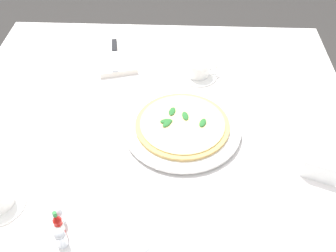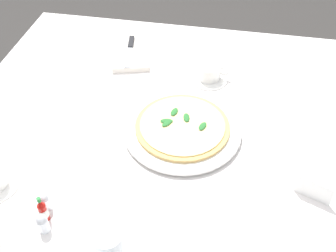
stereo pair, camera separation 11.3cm
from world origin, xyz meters
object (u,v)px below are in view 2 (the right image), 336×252
Objects in this scene: water_glass_left_edge at (110,248)px; dinner_knife at (130,50)px; coffee_cup_near_left at (210,73)px; pepper_shaker at (45,202)px; pizza_plate at (182,129)px; menu_card at (314,190)px; napkin_folded at (130,53)px; hot_sauce_bottle at (43,211)px; pizza at (182,126)px; salt_shaker at (43,224)px.

dinner_knife is (-0.77, -0.16, -0.02)m from water_glass_left_edge.
coffee_cup_near_left and pepper_shaker have the same top height.
menu_card is (0.17, 0.35, 0.02)m from pizza_plate.
coffee_cup_near_left is 0.31m from dinner_knife.
pepper_shaker is at bearing -18.53° from napkin_folded.
water_glass_left_edge is 1.20× the size of menu_card.
coffee_cup_near_left is 0.54× the size of napkin_folded.
water_glass_left_edge is 0.53× the size of dinner_knife.
menu_card is at bearing 34.64° from coffee_cup_near_left.
napkin_folded is (-0.78, -0.16, -0.03)m from water_glass_left_edge.
coffee_cup_near_left is 0.70m from hot_sauce_bottle.
napkin_folded is at bearing -145.23° from pizza_plate.
pizza is 0.43m from water_glass_left_edge.
pizza_plate is 0.27m from coffee_cup_near_left.
menu_card is at bearing 108.41° from salt_shaker.
water_glass_left_edge reaches higher than pepper_shaker.
pepper_shaker reaches higher than pizza_plate.
menu_card reaches higher than pizza_plate.
pizza is at bearing 25.99° from dinner_knife.
hot_sauce_bottle reaches higher than salt_shaker.
coffee_cup_near_left is 0.31m from napkin_folded.
hot_sauce_bottle is at bearing -27.79° from coffee_cup_near_left.
coffee_cup_near_left reaches higher than napkin_folded.
salt_shaker is at bearing -35.03° from pizza_plate.
water_glass_left_edge is (0.42, -0.09, 0.02)m from pizza.
coffee_cup_near_left is 1.55× the size of menu_card.
menu_card is (-0.21, 0.62, 0.00)m from salt_shaker.
pepper_shaker is (0.68, -0.04, 0.02)m from napkin_folded.
pepper_shaker is (0.32, -0.28, 0.01)m from pizza_plate.
pepper_shaker is (-0.06, -0.02, 0.00)m from salt_shaker.
pizza is 2.08× the size of coffee_cup_near_left.
dinner_knife is 2.36× the size of hot_sauce_bottle.
dinner_knife is at bearing 176.98° from pepper_shaker.
pepper_shaker is 0.66× the size of menu_card.
water_glass_left_edge is 0.18m from salt_shaker.
hot_sauce_bottle is (0.35, -0.27, 0.02)m from pizza_plate.
hot_sauce_bottle reaches higher than napkin_folded.
dinner_knife is at bearing -106.49° from coffee_cup_near_left.
coffee_cup_near_left is at bearing 168.29° from water_glass_left_edge.
menu_card is (-0.25, 0.45, -0.01)m from water_glass_left_edge.
pizza_plate is at bearing -10.70° from coffee_cup_near_left.
pizza_plate is 1.76× the size of dinner_knife.
napkin_folded is 1.26× the size of dinner_knife.
pizza is at bearing 138.52° from pepper_shaker.
coffee_cup_near_left is 0.68m from pepper_shaker.
water_glass_left_edge is 1.24× the size of hot_sauce_bottle.
pizza is 0.44m from hot_sauce_bottle.
coffee_cup_near_left reaches higher than pizza.
menu_card reaches higher than napkin_folded.
pizza is 0.44m from napkin_folded.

